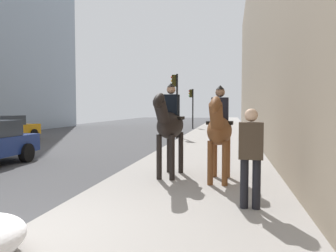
{
  "coord_description": "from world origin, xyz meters",
  "views": [
    {
      "loc": [
        -3.67,
        -2.96,
        1.82
      ],
      "look_at": [
        4.0,
        -1.47,
        1.4
      ],
      "focal_mm": 34.84,
      "sensor_mm": 36.0,
      "label": 1
    }
  ],
  "objects_px": {
    "car_mid_lane": "(4,128)",
    "traffic_light_near_curb": "(176,95)",
    "pedestrian_greeting": "(251,151)",
    "mounted_horse_near": "(170,124)",
    "traffic_light_far_curb": "(192,102)",
    "mounted_horse_far": "(219,129)"
  },
  "relations": [
    {
      "from": "traffic_light_near_curb",
      "to": "traffic_light_far_curb",
      "type": "distance_m",
      "value": 9.75
    },
    {
      "from": "pedestrian_greeting",
      "to": "car_mid_lane",
      "type": "bearing_deg",
      "value": 54.19
    },
    {
      "from": "pedestrian_greeting",
      "to": "traffic_light_far_curb",
      "type": "height_order",
      "value": "traffic_light_far_curb"
    },
    {
      "from": "mounted_horse_far",
      "to": "car_mid_lane",
      "type": "bearing_deg",
      "value": -120.83
    },
    {
      "from": "pedestrian_greeting",
      "to": "traffic_light_near_curb",
      "type": "distance_m",
      "value": 14.25
    },
    {
      "from": "mounted_horse_far",
      "to": "traffic_light_near_curb",
      "type": "height_order",
      "value": "traffic_light_near_curb"
    },
    {
      "from": "car_mid_lane",
      "to": "traffic_light_near_curb",
      "type": "xyz_separation_m",
      "value": [
        3.82,
        -8.73,
        1.85
      ]
    },
    {
      "from": "car_mid_lane",
      "to": "traffic_light_near_curb",
      "type": "bearing_deg",
      "value": -66.61
    },
    {
      "from": "traffic_light_near_curb",
      "to": "traffic_light_far_curb",
      "type": "height_order",
      "value": "traffic_light_near_curb"
    },
    {
      "from": "mounted_horse_near",
      "to": "pedestrian_greeting",
      "type": "bearing_deg",
      "value": 43.2
    },
    {
      "from": "traffic_light_near_curb",
      "to": "car_mid_lane",
      "type": "bearing_deg",
      "value": 113.62
    },
    {
      "from": "mounted_horse_near",
      "to": "traffic_light_near_curb",
      "type": "xyz_separation_m",
      "value": [
        11.4,
        1.79,
        1.16
      ]
    },
    {
      "from": "mounted_horse_near",
      "to": "mounted_horse_far",
      "type": "height_order",
      "value": "mounted_horse_near"
    },
    {
      "from": "pedestrian_greeting",
      "to": "traffic_light_near_curb",
      "type": "height_order",
      "value": "traffic_light_near_curb"
    },
    {
      "from": "mounted_horse_near",
      "to": "traffic_light_far_curb",
      "type": "xyz_separation_m",
      "value": [
        21.15,
        1.98,
        0.97
      ]
    },
    {
      "from": "car_mid_lane",
      "to": "traffic_light_near_curb",
      "type": "height_order",
      "value": "traffic_light_near_curb"
    },
    {
      "from": "pedestrian_greeting",
      "to": "mounted_horse_far",
      "type": "bearing_deg",
      "value": 19.78
    },
    {
      "from": "mounted_horse_far",
      "to": "traffic_light_far_curb",
      "type": "xyz_separation_m",
      "value": [
        21.48,
        3.21,
        1.05
      ]
    },
    {
      "from": "pedestrian_greeting",
      "to": "car_mid_lane",
      "type": "relative_size",
      "value": 0.42
    },
    {
      "from": "mounted_horse_far",
      "to": "traffic_light_near_curb",
      "type": "xyz_separation_m",
      "value": [
        11.73,
        3.02,
        1.25
      ]
    },
    {
      "from": "mounted_horse_near",
      "to": "pedestrian_greeting",
      "type": "distance_m",
      "value": 2.96
    },
    {
      "from": "car_mid_lane",
      "to": "traffic_light_near_curb",
      "type": "relative_size",
      "value": 1.04
    }
  ]
}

